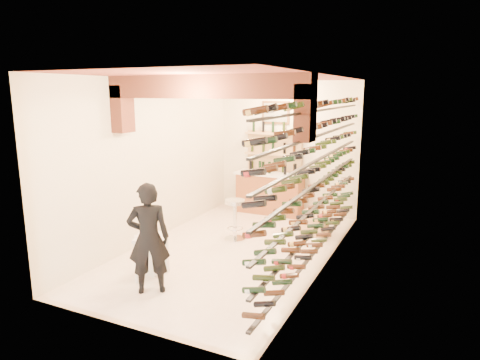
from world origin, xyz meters
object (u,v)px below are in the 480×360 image
(wine_rack, at_px, (315,177))
(crate_lower, at_px, (314,229))
(back_counter, at_px, (270,192))
(white_stool, at_px, (155,260))
(tasting_table, at_px, (151,244))
(person, at_px, (149,238))
(chrome_barstool, at_px, (235,217))

(wine_rack, height_order, crate_lower, wine_rack)
(back_counter, relative_size, crate_lower, 3.38)
(wine_rack, bearing_deg, white_stool, -147.15)
(tasting_table, relative_size, crate_lower, 1.69)
(person, bearing_deg, chrome_barstool, -129.07)
(person, height_order, crate_lower, person)
(person, bearing_deg, wine_rack, -168.45)
(back_counter, relative_size, chrome_barstool, 2.04)
(wine_rack, xyz_separation_m, chrome_barstool, (-1.75, 0.53, -1.07))
(back_counter, distance_m, chrome_barstool, 2.12)
(tasting_table, bearing_deg, back_counter, 62.87)
(tasting_table, height_order, person, person)
(tasting_table, bearing_deg, wine_rack, 14.61)
(back_counter, relative_size, tasting_table, 2.00)
(back_counter, bearing_deg, chrome_barstool, -87.80)
(wine_rack, bearing_deg, chrome_barstool, 163.23)
(crate_lower, bearing_deg, back_counter, 140.97)
(wine_rack, xyz_separation_m, tasting_table, (-2.17, -1.65, -0.97))
(tasting_table, height_order, chrome_barstool, tasting_table)
(chrome_barstool, relative_size, crate_lower, 1.65)
(back_counter, distance_m, white_stool, 4.14)
(person, relative_size, crate_lower, 3.33)
(wine_rack, relative_size, tasting_table, 6.71)
(wine_rack, distance_m, person, 2.89)
(back_counter, height_order, crate_lower, back_counter)
(back_counter, relative_size, person, 1.01)
(chrome_barstool, bearing_deg, white_stool, -104.35)
(back_counter, xyz_separation_m, tasting_table, (-0.34, -4.30, 0.04))
(person, bearing_deg, tasting_table, -92.13)
(white_stool, xyz_separation_m, person, (0.36, -0.60, 0.63))
(chrome_barstool, bearing_deg, wine_rack, -16.77)
(chrome_barstool, distance_m, crate_lower, 1.70)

